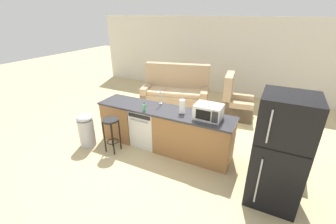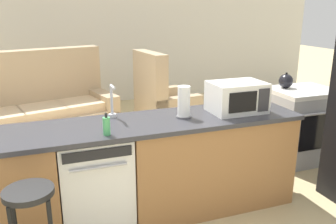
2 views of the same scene
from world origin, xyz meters
name	(u,v)px [view 1 (image 1 of 2)]	position (x,y,z in m)	size (l,w,h in m)	color
ground_plane	(158,145)	(0.00, 0.00, 0.00)	(24.00, 24.00, 0.00)	tan
wall_back	(224,57)	(0.30, 4.20, 1.30)	(10.00, 0.06, 2.60)	silver
kitchen_counter	(167,131)	(0.24, 0.00, 0.42)	(2.94, 0.66, 0.90)	#9E6B3D
dishwasher	(147,126)	(-0.25, 0.00, 0.42)	(0.58, 0.61, 0.84)	white
stove_range	(278,141)	(2.35, 0.55, 0.45)	(0.76, 0.68, 0.90)	#A8AAB2
refrigerator	(279,152)	(2.35, -0.55, 0.87)	(0.72, 0.73, 1.75)	black
microwave	(209,112)	(1.10, 0.00, 1.04)	(0.50, 0.37, 0.28)	white
sink_faucet	(160,99)	(-0.03, 0.21, 1.03)	(0.07, 0.18, 0.30)	silver
paper_towel_roll	(182,107)	(0.57, 0.00, 1.04)	(0.14, 0.14, 0.28)	#4C4C51
soap_bottle	(144,107)	(-0.16, -0.22, 0.97)	(0.06, 0.06, 0.18)	#4CB266
kettle	(274,112)	(2.18, 0.68, 0.99)	(0.21, 0.17, 0.19)	black
bar_stool	(111,128)	(-0.74, -0.60, 0.54)	(0.32, 0.32, 0.74)	black
trash_bin	(86,130)	(-1.38, -0.69, 0.38)	(0.35, 0.35, 0.74)	#B7B7BC
couch	(176,93)	(-0.66, 2.36, 0.39)	(2.16, 1.36, 1.27)	tan
armchair	(234,104)	(1.17, 2.33, 0.35)	(0.90, 0.95, 1.20)	tan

